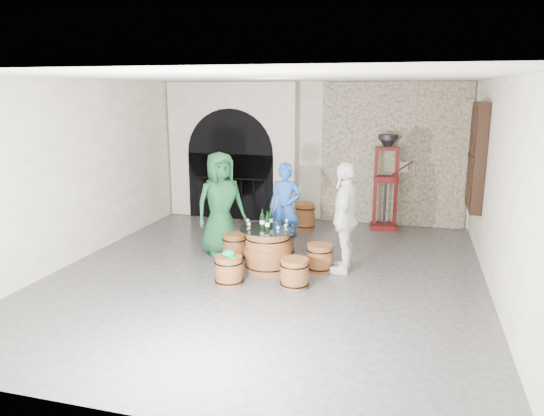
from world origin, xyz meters
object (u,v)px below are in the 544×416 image
(side_barrel, at_px, (305,216))
(corking_press, at_px, (386,175))
(barrel_stool_right, at_px, (320,258))
(barrel_stool_near_left, at_px, (229,270))
(barrel_stool_near_right, at_px, (295,273))
(person_white, at_px, (345,218))
(barrel_stool_far, at_px, (282,243))
(wine_bottle_left, at_px, (262,220))
(barrel_table, at_px, (268,250))
(wine_bottle_center, at_px, (267,223))
(barrel_stool_left, at_px, (235,246))
(wine_bottle_right, at_px, (270,218))
(person_green, at_px, (221,204))
(person_blue, at_px, (285,208))

(side_barrel, distance_m, corking_press, 1.98)
(barrel_stool_right, relative_size, barrel_stool_near_left, 1.00)
(barrel_stool_near_right, bearing_deg, person_white, 56.11)
(barrel_stool_far, relative_size, wine_bottle_left, 1.44)
(barrel_table, relative_size, wine_bottle_center, 2.99)
(barrel_table, height_order, wine_bottle_left, wine_bottle_left)
(barrel_stool_right, distance_m, side_barrel, 2.67)
(corking_press, bearing_deg, barrel_stool_left, -139.48)
(barrel_stool_near_right, height_order, person_white, person_white)
(barrel_stool_near_left, height_order, wine_bottle_center, wine_bottle_center)
(barrel_stool_right, xyz_separation_m, person_white, (0.39, 0.10, 0.71))
(corking_press, bearing_deg, wine_bottle_right, -127.07)
(barrel_stool_right, distance_m, corking_press, 3.36)
(barrel_table, distance_m, barrel_stool_far, 0.89)
(barrel_stool_right, relative_size, wine_bottle_right, 1.44)
(barrel_stool_left, bearing_deg, person_green, 148.72)
(barrel_stool_far, distance_m, barrel_stool_right, 1.07)
(barrel_stool_left, distance_m, barrel_stool_right, 1.63)
(person_blue, bearing_deg, barrel_stool_far, -87.97)
(wine_bottle_left, bearing_deg, barrel_table, -1.49)
(wine_bottle_center, bearing_deg, barrel_table, 103.82)
(person_green, relative_size, wine_bottle_right, 5.92)
(person_green, height_order, wine_bottle_center, person_green)
(barrel_stool_near_right, xyz_separation_m, corking_press, (1.12, 3.94, 0.98))
(barrel_stool_left, height_order, person_blue, person_blue)
(barrel_stool_near_left, height_order, wine_bottle_right, wine_bottle_right)
(barrel_stool_left, xyz_separation_m, barrel_stool_right, (1.61, -0.24, 0.00))
(barrel_stool_far, bearing_deg, barrel_stool_near_left, -104.57)
(wine_bottle_left, height_order, corking_press, corking_press)
(barrel_stool_far, height_order, barrel_stool_near_left, same)
(wine_bottle_right, height_order, side_barrel, wine_bottle_right)
(barrel_stool_right, distance_m, person_white, 0.81)
(barrel_stool_near_right, bearing_deg, barrel_stool_near_left, -171.90)
(barrel_stool_left, xyz_separation_m, person_white, (2.01, -0.15, 0.71))
(barrel_stool_near_left, bearing_deg, side_barrel, 82.36)
(barrel_stool_left, distance_m, person_blue, 1.19)
(barrel_stool_far, height_order, wine_bottle_right, wine_bottle_right)
(barrel_table, relative_size, barrel_stool_right, 2.07)
(wine_bottle_center, bearing_deg, side_barrel, 89.44)
(barrel_stool_far, relative_size, barrel_stool_near_left, 1.00)
(person_blue, bearing_deg, side_barrel, 91.80)
(barrel_stool_left, bearing_deg, wine_bottle_right, -21.90)
(barrel_stool_far, xyz_separation_m, barrel_stool_right, (0.84, -0.67, 0.00))
(barrel_stool_left, bearing_deg, barrel_table, -31.28)
(person_white, bearing_deg, barrel_stool_near_right, -31.10)
(barrel_stool_near_left, height_order, person_white, person_white)
(barrel_stool_near_right, bearing_deg, corking_press, 74.11)
(barrel_stool_near_left, relative_size, wine_bottle_center, 1.44)
(barrel_stool_near_right, relative_size, side_barrel, 0.77)
(person_blue, relative_size, corking_press, 0.82)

